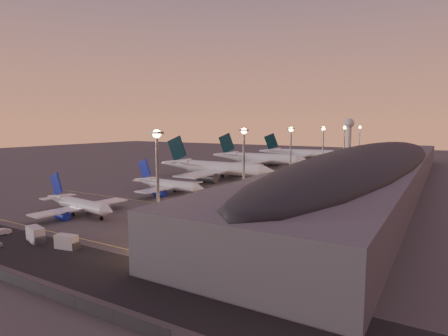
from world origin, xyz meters
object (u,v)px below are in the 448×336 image
at_px(airliner_wide_mid, 258,158).
at_px(catering_truck_b, 67,242).
at_px(airliner_narrow_north, 167,184).
at_px(service_van_c, 1,232).
at_px(baggage_tug_b, 166,221).
at_px(airliner_narrow_south, 78,204).
at_px(radar_tower, 349,130).
at_px(baggage_tug_c, 218,199).
at_px(airliner_wide_near, 214,168).
at_px(catering_truck_a, 36,235).
at_px(baggage_tug_a, 159,235).
at_px(airliner_wide_far, 299,153).

bearing_deg(airliner_wide_mid, catering_truck_b, -78.02).
distance_m(airliner_narrow_north, airliner_wide_mid, 101.23).
height_order(catering_truck_b, service_van_c, catering_truck_b).
height_order(airliner_wide_mid, catering_truck_b, airliner_wide_mid).
bearing_deg(baggage_tug_b, service_van_c, -148.10).
distance_m(airliner_narrow_south, service_van_c, 23.90).
distance_m(radar_tower, baggage_tug_c, 250.85).
xyz_separation_m(baggage_tug_b, service_van_c, (-27.40, -29.68, 0.23)).
distance_m(airliner_wide_near, baggage_tug_c, 54.10).
bearing_deg(catering_truck_b, airliner_wide_near, 94.79).
bearing_deg(catering_truck_a, airliner_narrow_south, 136.94).
height_order(airliner_wide_near, baggage_tug_c, airliner_wide_near).
bearing_deg(baggage_tug_a, airliner_narrow_north, 137.36).
bearing_deg(baggage_tug_c, baggage_tug_a, -85.74).
height_order(airliner_wide_near, airliner_wide_far, airliner_wide_near).
height_order(airliner_narrow_north, airliner_wide_mid, airliner_wide_mid).
height_order(baggage_tug_a, baggage_tug_c, baggage_tug_c).
xyz_separation_m(baggage_tug_a, baggage_tug_b, (-6.86, 10.80, 0.07)).
bearing_deg(baggage_tug_a, radar_tower, 103.93).
bearing_deg(radar_tower, airliner_narrow_north, -93.35).
xyz_separation_m(airliner_narrow_north, baggage_tug_b, (28.79, -35.60, -2.86)).
relative_size(airliner_narrow_north, service_van_c, 8.16).
distance_m(radar_tower, baggage_tug_b, 284.63).
bearing_deg(catering_truck_b, baggage_tug_a, 45.23).
xyz_separation_m(airliner_wide_near, baggage_tug_c, (30.08, -44.69, -4.97)).
distance_m(catering_truck_a, service_van_c, 12.71).
distance_m(airliner_narrow_south, airliner_wide_far, 198.91).
xyz_separation_m(airliner_narrow_south, radar_tower, (14.81, 289.43, 18.79)).
bearing_deg(catering_truck_b, service_van_c, 173.90).
bearing_deg(baggage_tug_a, airliner_wide_near, 124.57).
height_order(baggage_tug_a, catering_truck_a, catering_truck_a).
distance_m(airliner_wide_mid, catering_truck_b, 167.58).
bearing_deg(radar_tower, baggage_tug_a, -85.89).
relative_size(radar_tower, service_van_c, 7.28).
xyz_separation_m(airliner_wide_mid, baggage_tug_a, (44.71, -147.21, -5.07)).
xyz_separation_m(radar_tower, service_van_c, (-13.10, -313.14, -21.14)).
distance_m(baggage_tug_a, catering_truck_b, 20.49).
xyz_separation_m(radar_tower, baggage_tug_b, (14.30, -283.47, -21.37)).
distance_m(baggage_tug_a, baggage_tug_c, 45.89).
bearing_deg(service_van_c, airliner_wide_far, 102.35).
bearing_deg(catering_truck_a, service_van_c, -160.41).
xyz_separation_m(airliner_wide_far, service_van_c, (3.40, -222.61, -4.49)).
bearing_deg(airliner_narrow_north, airliner_wide_near, 100.92).
height_order(airliner_wide_near, catering_truck_b, airliner_wide_near).
bearing_deg(airliner_narrow_north, baggage_tug_b, -47.40).
distance_m(airliner_wide_near, baggage_tug_a, 98.38).
relative_size(airliner_narrow_south, service_van_c, 7.48).
bearing_deg(catering_truck_a, catering_truck_b, 18.90).
bearing_deg(service_van_c, airliner_wide_near, 105.11).
bearing_deg(airliner_wide_near, baggage_tug_c, -55.80).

